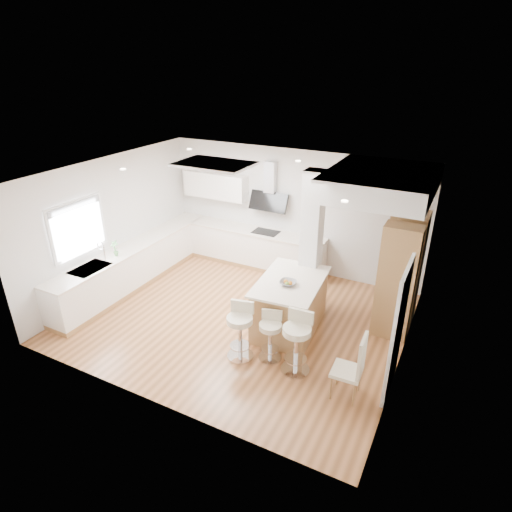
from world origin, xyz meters
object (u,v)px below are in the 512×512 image
Objects in this scene: peninsula at (290,304)px; dining_chair at (354,365)px; bar_stool_a at (240,328)px; bar_stool_b at (270,333)px; bar_stool_c at (297,340)px.

dining_chair is (1.52, -1.24, 0.08)m from peninsula.
peninsula is 1.58× the size of dining_chair.
dining_chair reaches higher than bar_stool_a.
peninsula reaches higher than bar_stool_a.
bar_stool_c is (0.50, -0.09, 0.10)m from bar_stool_b.
peninsula is 1.72× the size of bar_stool_a.
bar_stool_a is at bearing 175.12° from dining_chair.
bar_stool_a is (-0.40, -1.14, 0.06)m from peninsula.
bar_stool_a is 0.92× the size of dining_chair.
bar_stool_a is 0.96m from bar_stool_c.
bar_stool_b is at bearing -90.76° from peninsula.
bar_stool_a is at bearing -113.88° from peninsula.
bar_stool_a is at bearing -177.19° from bar_stool_c.
bar_stool_c is at bearing -66.50° from peninsula.
bar_stool_c is at bearing -26.29° from bar_stool_b.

